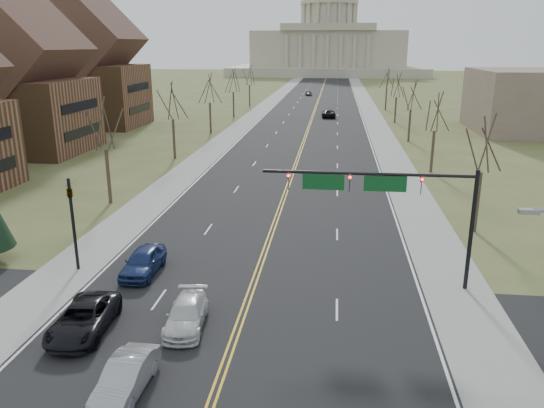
% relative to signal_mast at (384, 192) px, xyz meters
% --- Properties ---
extents(road, '(20.00, 380.00, 0.01)m').
position_rel_signal_mast_xyz_m(road, '(-7.45, 96.50, -5.76)').
color(road, black).
rests_on(road, ground).
extents(cross_road, '(120.00, 14.00, 0.01)m').
position_rel_signal_mast_xyz_m(cross_road, '(-7.45, -7.50, -5.76)').
color(cross_road, black).
rests_on(cross_road, ground).
extents(sidewalk_left, '(4.00, 380.00, 0.03)m').
position_rel_signal_mast_xyz_m(sidewalk_left, '(-19.45, 96.50, -5.75)').
color(sidewalk_left, gray).
rests_on(sidewalk_left, ground).
extents(sidewalk_right, '(4.00, 380.00, 0.03)m').
position_rel_signal_mast_xyz_m(sidewalk_right, '(4.55, 96.50, -5.75)').
color(sidewalk_right, gray).
rests_on(sidewalk_right, ground).
extents(center_line, '(0.42, 380.00, 0.01)m').
position_rel_signal_mast_xyz_m(center_line, '(-7.45, 96.50, -5.75)').
color(center_line, gold).
rests_on(center_line, road).
extents(edge_line_left, '(0.15, 380.00, 0.01)m').
position_rel_signal_mast_xyz_m(edge_line_left, '(-17.25, 96.50, -5.75)').
color(edge_line_left, silver).
rests_on(edge_line_left, road).
extents(edge_line_right, '(0.15, 380.00, 0.01)m').
position_rel_signal_mast_xyz_m(edge_line_right, '(2.35, 96.50, -5.75)').
color(edge_line_right, silver).
rests_on(edge_line_right, road).
extents(capitol, '(90.00, 60.00, 50.00)m').
position_rel_signal_mast_xyz_m(capitol, '(-7.45, 236.41, 8.44)').
color(capitol, '#B6AC98').
rests_on(capitol, ground).
extents(signal_mast, '(12.12, 0.44, 7.20)m').
position_rel_signal_mast_xyz_m(signal_mast, '(0.00, 0.00, 0.00)').
color(signal_mast, black).
rests_on(signal_mast, ground).
extents(signal_left, '(0.32, 0.36, 6.00)m').
position_rel_signal_mast_xyz_m(signal_left, '(-18.95, 0.00, -2.05)').
color(signal_left, black).
rests_on(signal_left, ground).
extents(tree_r_0, '(3.74, 3.74, 8.50)m').
position_rel_signal_mast_xyz_m(tree_r_0, '(8.05, 10.50, 0.79)').
color(tree_r_0, '#3D2F24').
rests_on(tree_r_0, ground).
extents(tree_l_0, '(3.96, 3.96, 9.00)m').
position_rel_signal_mast_xyz_m(tree_l_0, '(-22.95, 14.50, 1.18)').
color(tree_l_0, '#3D2F24').
rests_on(tree_l_0, ground).
extents(tree_r_1, '(3.74, 3.74, 8.50)m').
position_rel_signal_mast_xyz_m(tree_r_1, '(8.05, 30.50, 0.79)').
color(tree_r_1, '#3D2F24').
rests_on(tree_r_1, ground).
extents(tree_l_1, '(3.96, 3.96, 9.00)m').
position_rel_signal_mast_xyz_m(tree_l_1, '(-22.95, 34.50, 1.18)').
color(tree_l_1, '#3D2F24').
rests_on(tree_l_1, ground).
extents(tree_r_2, '(3.74, 3.74, 8.50)m').
position_rel_signal_mast_xyz_m(tree_r_2, '(8.05, 50.50, 0.79)').
color(tree_r_2, '#3D2F24').
rests_on(tree_r_2, ground).
extents(tree_l_2, '(3.96, 3.96, 9.00)m').
position_rel_signal_mast_xyz_m(tree_l_2, '(-22.95, 54.50, 1.18)').
color(tree_l_2, '#3D2F24').
rests_on(tree_l_2, ground).
extents(tree_r_3, '(3.74, 3.74, 8.50)m').
position_rel_signal_mast_xyz_m(tree_r_3, '(8.05, 70.50, 0.79)').
color(tree_r_3, '#3D2F24').
rests_on(tree_r_3, ground).
extents(tree_l_3, '(3.96, 3.96, 9.00)m').
position_rel_signal_mast_xyz_m(tree_l_3, '(-22.95, 74.50, 1.18)').
color(tree_l_3, '#3D2F24').
rests_on(tree_l_3, ground).
extents(tree_r_4, '(3.74, 3.74, 8.50)m').
position_rel_signal_mast_xyz_m(tree_r_4, '(8.05, 90.50, 0.79)').
color(tree_r_4, '#3D2F24').
rests_on(tree_r_4, ground).
extents(tree_l_4, '(3.96, 3.96, 9.00)m').
position_rel_signal_mast_xyz_m(tree_l_4, '(-22.95, 94.50, 1.18)').
color(tree_l_4, '#3D2F24').
rests_on(tree_l_4, ground).
extents(bldg_left_mid, '(15.10, 14.28, 20.75)m').
position_rel_signal_mast_xyz_m(bldg_left_mid, '(-43.44, 36.50, 2.78)').
color(bldg_left_mid, brown).
rests_on(bldg_left_mid, ground).
extents(bldg_left_far, '(17.10, 14.28, 23.25)m').
position_rel_signal_mast_xyz_m(bldg_left_far, '(-45.44, 60.50, 3.78)').
color(bldg_left_far, brown).
rests_on(bldg_left_far, ground).
extents(car_sb_inner_lead, '(1.61, 4.35, 1.42)m').
position_rel_signal_mast_xyz_m(car_sb_inner_lead, '(-11.07, -11.72, -5.04)').
color(car_sb_inner_lead, '#989A9F').
rests_on(car_sb_inner_lead, road).
extents(car_sb_outer_lead, '(2.85, 5.49, 1.48)m').
position_rel_signal_mast_xyz_m(car_sb_outer_lead, '(-14.99, -7.35, -5.01)').
color(car_sb_outer_lead, black).
rests_on(car_sb_outer_lead, road).
extents(car_sb_inner_second, '(2.28, 4.71, 1.32)m').
position_rel_signal_mast_xyz_m(car_sb_inner_second, '(-10.06, -6.22, -5.09)').
color(car_sb_inner_second, silver).
rests_on(car_sb_inner_second, road).
extents(car_sb_outer_second, '(1.90, 4.72, 1.61)m').
position_rel_signal_mast_xyz_m(car_sb_outer_second, '(-14.52, -0.13, -4.95)').
color(car_sb_outer_second, navy).
rests_on(car_sb_outer_second, road).
extents(car_far_nb, '(2.92, 5.77, 1.56)m').
position_rel_signal_mast_xyz_m(car_far_nb, '(-4.25, 76.87, -4.97)').
color(car_far_nb, black).
rests_on(car_far_nb, road).
extents(car_far_sb, '(2.23, 4.40, 1.43)m').
position_rel_signal_mast_xyz_m(car_far_sb, '(-10.69, 123.88, -5.03)').
color(car_far_sb, '#55575D').
rests_on(car_far_sb, road).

